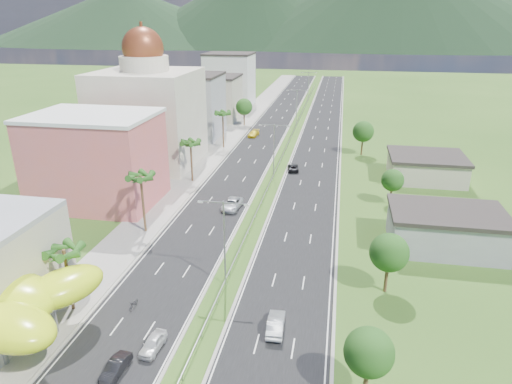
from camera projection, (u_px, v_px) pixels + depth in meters
The scene contains 33 objects.
ground at pixel (202, 337), 46.49m from camera, with size 500.00×500.00×0.00m, color #2D5119.
road_left at pixel (268, 130), 130.29m from camera, with size 11.00×260.00×0.04m, color black.
road_right at pixel (321, 133), 127.75m from camera, with size 11.00×260.00×0.04m, color black.
sidewalk_left at pixel (236, 129), 131.88m from camera, with size 7.00×260.00×0.12m, color gray.
median_guardrail at pixel (287, 146), 112.29m from camera, with size 0.10×216.06×0.76m.
streetlight_median_b at pixel (224, 235), 53.22m from camera, with size 6.04×0.25×11.00m.
streetlight_median_c at pixel (274, 145), 89.91m from camera, with size 6.04×0.25×11.00m.
streetlight_median_d at pixel (297, 105), 131.18m from camera, with size 6.04×0.25×11.00m.
streetlight_median_e at pixel (308, 83), 172.45m from camera, with size 6.04×0.25×11.00m.
pink_shophouse at pixel (97, 161), 77.87m from camera, with size 20.00×15.00×15.00m, color #D36056.
domed_building at pixel (148, 112), 97.57m from camera, with size 20.00×20.00×28.70m.
midrise_grey at pixel (190, 107), 121.54m from camera, with size 16.00×15.00×16.00m, color gray.
midrise_beige at pixel (213, 99), 142.26m from camera, with size 16.00×15.00×13.00m, color #B3A993.
midrise_white at pixel (230, 81), 162.45m from camera, with size 16.00×15.00×18.00m, color silver.
shed_near at pixel (445, 231), 63.77m from camera, with size 15.00×10.00×5.00m, color gray.
shed_far at pixel (426, 168), 91.05m from camera, with size 14.00×12.00×4.40m, color #B3A993.
palm_tree_b at pixel (64, 253), 48.40m from camera, with size 3.60×3.60×8.10m.
palm_tree_c at pixel (141, 179), 66.22m from camera, with size 3.60×3.60×9.60m.
palm_tree_d at pixel (191, 144), 87.66m from camera, with size 3.60×3.60×8.60m.
palm_tree_e at pixel (223, 115), 110.31m from camera, with size 3.60×3.60×9.40m.
leafy_tree_lfar at pixel (244, 107), 134.22m from camera, with size 4.90×4.90×8.05m.
leafy_tree_ra at pixel (369, 352), 37.47m from camera, with size 4.20×4.20×6.90m.
leafy_tree_rb at pixel (389, 253), 52.41m from camera, with size 4.55×4.55×7.47m.
leafy_tree_rc at pixel (393, 180), 77.87m from camera, with size 3.85×3.85×6.33m.
leafy_tree_rd at pixel (363, 132), 105.62m from camera, with size 4.90×4.90×8.05m.
mountain_ridge at pixel (393, 49), 449.03m from camera, with size 860.00×140.00×90.00m, color black, non-canonical shape.
car_white_near_left at pixel (153, 343), 44.55m from camera, with size 1.60×3.97×1.35m, color silver.
car_dark_left at pixel (116, 367), 41.55m from camera, with size 1.38×3.95×1.30m, color black.
car_silver_mid_left at pixel (232, 204), 77.18m from camera, with size 2.68×5.80×1.61m, color #A9ADB1.
car_yellow_far_left at pixel (254, 134), 123.51m from camera, with size 2.14×5.26×1.53m, color yellow.
car_silver_right at pixel (276, 324), 47.22m from camera, with size 1.67×4.78×1.57m, color #ABAFB3.
car_dark_far_right at pixel (293, 167), 96.31m from camera, with size 2.19×4.75×1.32m, color black.
motorcycle at pixel (134, 303), 50.92m from camera, with size 0.59×1.94×1.24m, color black.
Camera 1 is at (12.33, -36.37, 30.61)m, focal length 32.00 mm.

